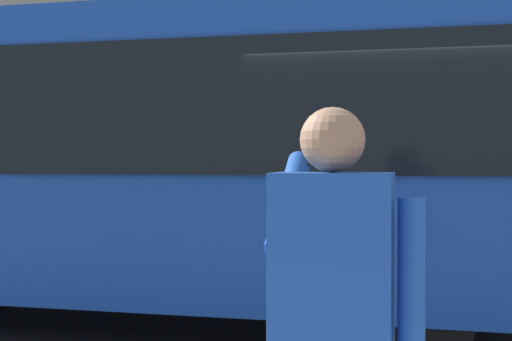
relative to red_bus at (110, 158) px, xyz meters
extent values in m
cube|color=#1947AD|center=(-0.02, -0.01, 0.02)|extent=(9.00, 2.50, 2.60)
cube|color=black|center=(-0.02, 1.25, 0.42)|extent=(7.60, 0.06, 1.10)
cylinder|color=black|center=(-3.02, -1.11, -1.18)|extent=(1.00, 0.28, 1.00)
cylinder|color=black|center=(-3.02, 1.09, -1.18)|extent=(1.00, 0.28, 1.00)
cube|color=#1E4CAD|center=(-2.88, 4.42, -0.38)|extent=(0.40, 0.24, 0.66)
sphere|color=#A87A5B|center=(-2.88, 4.42, 0.06)|extent=(0.22, 0.22, 0.22)
cylinder|color=#1E4CAD|center=(-3.14, 4.42, -0.42)|extent=(0.09, 0.09, 0.58)
cylinder|color=#1E4CAD|center=(-2.70, 4.26, -0.16)|extent=(0.09, 0.48, 0.37)
cube|color=black|center=(-2.78, 4.12, 0.04)|extent=(0.07, 0.01, 0.14)
camera|label=1|loc=(-3.22, 6.86, -0.01)|focal=51.44mm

